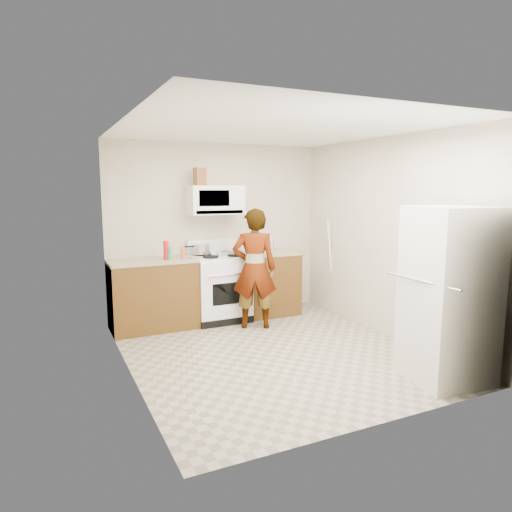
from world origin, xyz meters
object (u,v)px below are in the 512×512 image
person (254,269)px  fridge (449,295)px  microwave (215,200)px  kettle (268,244)px  saucepan (201,249)px  gas_range (219,286)px

person → fridge: (0.98, -2.33, 0.05)m
microwave → kettle: (0.85, 0.05, -0.67)m
microwave → kettle: microwave is taller
saucepan → gas_range: bearing=-27.1°
microwave → saucepan: (-0.22, -0.01, -0.68)m
microwave → person: (0.30, -0.66, -0.90)m
person → saucepan: size_ratio=6.55×
gas_range → fridge: size_ratio=0.66×
person → fridge: bearing=136.9°
person → kettle: bearing=-103.9°
kettle → saucepan: 1.08m
gas_range → saucepan: (-0.22, 0.11, 0.54)m
fridge → saucepan: 3.33m
person → kettle: person is taller
kettle → fridge: bearing=-97.6°
gas_range → saucepan: bearing=152.9°
person → fridge: fridge is taller
fridge → person: bearing=121.5°
gas_range → kettle: 1.03m
kettle → gas_range: bearing=176.2°
fridge → kettle: fridge is taller
microwave → fridge: bearing=-66.8°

